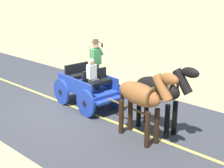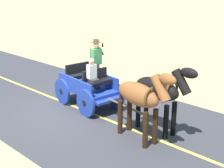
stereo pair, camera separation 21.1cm
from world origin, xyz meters
name	(u,v)px [view 1 (the left image)]	position (x,y,z in m)	size (l,w,h in m)	color
ground_plane	(75,107)	(0.00, 0.00, 0.00)	(200.00, 200.00, 0.00)	tan
road_surface	(75,107)	(0.00, 0.00, 0.00)	(6.24, 160.00, 0.01)	#38383D
road_centre_stripe	(75,107)	(0.00, 0.00, 0.01)	(0.12, 160.00, 0.00)	#DBCC4C
horse_drawn_carriage	(89,85)	(-0.45, 0.31, 0.82)	(1.73, 4.51, 2.50)	#1E3899
horse_near_side	(160,91)	(-0.42, 3.36, 1.32)	(0.70, 2.14, 2.21)	black
horse_off_side	(142,97)	(0.35, 3.26, 1.32)	(0.81, 2.15, 2.21)	brown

